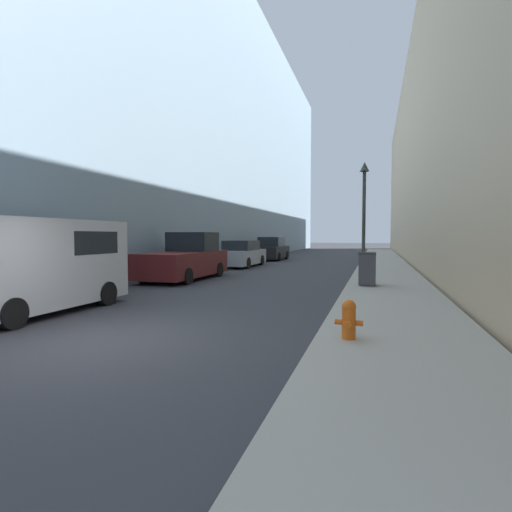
{
  "coord_description": "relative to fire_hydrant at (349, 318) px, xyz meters",
  "views": [
    {
      "loc": [
        4.95,
        -5.75,
        1.87
      ],
      "look_at": [
        -1.39,
        15.32,
        0.75
      ],
      "focal_mm": 28.0,
      "sensor_mm": 36.0,
      "label": 1
    }
  ],
  "objects": [
    {
      "name": "trash_bin",
      "position": [
        0.14,
        7.55,
        0.25
      ],
      "size": [
        0.59,
        0.65,
        1.16
      ],
      "color": "#3D3D42",
      "rests_on": "sidewalk_right"
    },
    {
      "name": "lamppost",
      "position": [
        -0.13,
        12.16,
        2.69
      ],
      "size": [
        0.42,
        0.42,
        5.08
      ],
      "color": "#2D332D",
      "rests_on": "sidewalk_right"
    },
    {
      "name": "parked_sedan_near",
      "position": [
        -7.39,
        16.07,
        0.25
      ],
      "size": [
        1.92,
        4.75,
        1.58
      ],
      "color": "#A3A8B2",
      "rests_on": "ground"
    },
    {
      "name": "ground_plane",
      "position": [
        -4.54,
        -1.03,
        -0.48
      ],
      "size": [
        200.0,
        200.0,
        0.0
      ],
      "primitive_type": "plane",
      "color": "#333338"
    },
    {
      "name": "building_left_glass",
      "position": [
        -15.35,
        24.97,
        10.2
      ],
      "size": [
        12.0,
        60.0,
        21.37
      ],
      "color": "#849EB2",
      "rests_on": "ground"
    },
    {
      "name": "parked_sedan_far",
      "position": [
        -7.31,
        23.1,
        0.32
      ],
      "size": [
        1.95,
        4.59,
        1.77
      ],
      "color": "black",
      "rests_on": "ground"
    },
    {
      "name": "white_van",
      "position": [
        -7.44,
        0.89,
        0.76
      ],
      "size": [
        2.1,
        4.69,
        2.26
      ],
      "color": "silver",
      "rests_on": "ground"
    },
    {
      "name": "pickup_truck",
      "position": [
        -7.44,
        8.77,
        0.36
      ],
      "size": [
        2.13,
        5.13,
        2.02
      ],
      "color": "#561919",
      "rests_on": "ground"
    },
    {
      "name": "building_right_stone",
      "position": [
        8.45,
        24.97,
        7.19
      ],
      "size": [
        12.0,
        60.0,
        15.34
      ],
      "color": "tan",
      "rests_on": "ground"
    },
    {
      "name": "fire_hydrant",
      "position": [
        0.0,
        0.0,
        0.0
      ],
      "size": [
        0.47,
        0.35,
        0.66
      ],
      "color": "#D15614",
      "rests_on": "sidewalk_right"
    },
    {
      "name": "sidewalk_right",
      "position": [
        0.89,
        16.97,
        -0.41
      ],
      "size": [
        2.91,
        60.0,
        0.14
      ],
      "color": "#9E998E",
      "rests_on": "ground"
    }
  ]
}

